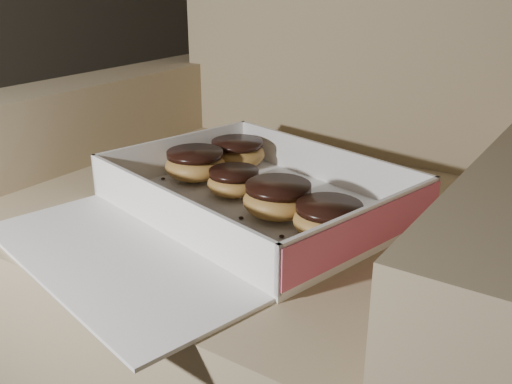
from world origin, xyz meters
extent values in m
plane|color=black|center=(0.00, 0.00, 0.00)|extent=(4.50, 4.50, 0.00)
cube|color=#978460|center=(0.10, -0.18, 0.21)|extent=(0.73, 0.73, 0.42)
cube|color=#978460|center=(0.10, 0.16, 0.69)|extent=(0.73, 0.14, 0.52)
cube|color=#978460|center=(-0.29, -0.18, 0.28)|extent=(0.12, 0.73, 0.56)
cube|color=#978460|center=(0.49, -0.18, 0.28)|extent=(0.12, 0.73, 0.56)
cube|color=white|center=(0.13, -0.24, 0.43)|extent=(0.47, 0.40, 0.01)
cube|color=white|center=(0.16, -0.09, 0.46)|extent=(0.40, 0.11, 0.06)
cube|color=white|center=(0.09, -0.38, 0.46)|extent=(0.40, 0.11, 0.06)
cube|color=white|center=(-0.07, -0.19, 0.46)|extent=(0.08, 0.30, 0.06)
cube|color=white|center=(0.32, -0.28, 0.46)|extent=(0.08, 0.30, 0.06)
cube|color=#DB5878|center=(0.33, -0.29, 0.46)|extent=(0.08, 0.29, 0.05)
cube|color=white|center=(0.07, -0.47, 0.43)|extent=(0.43, 0.27, 0.01)
ellipsoid|color=#C18E43|center=(0.27, -0.27, 0.45)|extent=(0.09, 0.09, 0.04)
cylinder|color=black|center=(0.27, -0.27, 0.47)|extent=(0.09, 0.09, 0.01)
ellipsoid|color=#C18E43|center=(0.08, -0.22, 0.45)|extent=(0.08, 0.08, 0.04)
cylinder|color=black|center=(0.08, -0.22, 0.47)|extent=(0.08, 0.08, 0.01)
ellipsoid|color=#C18E43|center=(0.18, -0.25, 0.46)|extent=(0.10, 0.10, 0.05)
cylinder|color=black|center=(0.18, -0.25, 0.48)|extent=(0.09, 0.09, 0.01)
ellipsoid|color=#C18E43|center=(-0.02, -0.20, 0.46)|extent=(0.10, 0.10, 0.05)
cylinder|color=black|center=(-0.02, -0.20, 0.48)|extent=(0.09, 0.09, 0.01)
ellipsoid|color=#C18E43|center=(0.00, -0.11, 0.45)|extent=(0.10, 0.10, 0.05)
cylinder|color=black|center=(0.00, -0.11, 0.47)|extent=(0.09, 0.09, 0.01)
ellipsoid|color=black|center=(0.00, -0.32, 0.43)|extent=(0.01, 0.01, 0.00)
ellipsoid|color=black|center=(0.28, -0.34, 0.43)|extent=(0.01, 0.01, 0.00)
ellipsoid|color=black|center=(0.22, -0.31, 0.43)|extent=(0.01, 0.01, 0.00)
ellipsoid|color=black|center=(0.14, -0.29, 0.43)|extent=(0.01, 0.01, 0.00)
ellipsoid|color=black|center=(-0.06, -0.23, 0.43)|extent=(0.01, 0.01, 0.00)
camera|label=1|loc=(0.56, -0.88, 0.76)|focal=40.00mm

